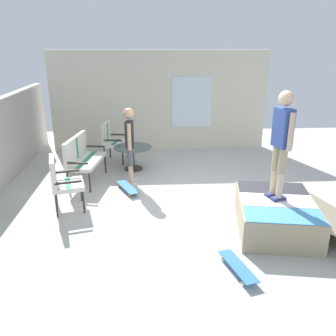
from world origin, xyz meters
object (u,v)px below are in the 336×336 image
object	(u,v)px
patio_bench	(81,155)
patio_chair_near_house	(111,138)
patio_table	(133,153)
skate_ramp	(278,215)
skateboard_by_bench	(127,187)
person_skater	(282,138)
skateboard_spare	(238,266)
person_watching	(130,141)
patio_chair_by_wall	(61,179)

from	to	relation	value
patio_bench	patio_chair_near_house	xyz separation A→B (m)	(1.38, -0.52, -0.00)
patio_table	skate_ramp	bearing A→B (deg)	-140.92
patio_table	skateboard_by_bench	distance (m)	1.38
skate_ramp	person_skater	size ratio (longest dim) A/B	1.22
person_skater	skateboard_spare	bearing A→B (deg)	143.63
skateboard_by_bench	skateboard_spare	size ratio (longest dim) A/B	0.98
patio_chair_near_house	patio_table	distance (m)	0.90
patio_bench	skateboard_by_bench	size ratio (longest dim) A/B	1.63
patio_chair_near_house	patio_table	world-z (taller)	patio_chair_near_house
patio_chair_near_house	person_watching	size ratio (longest dim) A/B	0.61
patio_chair_by_wall	person_skater	xyz separation A→B (m)	(-0.85, -3.67, 0.94)
skate_ramp	patio_table	distance (m)	3.95
patio_chair_by_wall	skateboard_spare	distance (m)	3.50
skateboard_by_bench	skateboard_spare	bearing A→B (deg)	-150.04
patio_bench	patio_chair_near_house	world-z (taller)	same
patio_bench	person_skater	bearing A→B (deg)	-122.36
patio_chair_near_house	person_skater	size ratio (longest dim) A/B	0.58
patio_bench	skateboard_by_bench	world-z (taller)	patio_bench
person_watching	skate_ramp	bearing A→B (deg)	-130.48
skateboard_spare	person_skater	bearing A→B (deg)	-36.37
patio_chair_by_wall	patio_table	distance (m)	2.46
patio_table	skateboard_by_bench	xyz separation A→B (m)	(-1.34, 0.08, -0.32)
patio_chair_near_house	patio_chair_by_wall	size ratio (longest dim) A/B	1.00
person_skater	skateboard_spare	world-z (taller)	person_skater
patio_bench	patio_table	xyz separation A→B (m)	(0.73, -1.09, -0.21)
patio_chair_by_wall	skateboard_by_bench	world-z (taller)	patio_chair_by_wall
patio_chair_near_house	patio_table	size ratio (longest dim) A/B	1.13
patio_chair_by_wall	person_watching	bearing A→B (deg)	-44.99
skate_ramp	patio_chair_near_house	size ratio (longest dim) A/B	2.09
person_skater	skateboard_by_bench	world-z (taller)	person_skater
person_watching	patio_chair_by_wall	bearing A→B (deg)	135.01
patio_table	person_watching	world-z (taller)	person_watching
patio_bench	patio_table	size ratio (longest dim) A/B	1.47
skate_ramp	patio_chair_by_wall	distance (m)	3.84
skateboard_spare	skate_ramp	bearing A→B (deg)	-39.72
person_skater	skateboard_by_bench	distance (m)	3.35
skate_ramp	patio_bench	size ratio (longest dim) A/B	1.61
skate_ramp	skateboard_by_bench	distance (m)	3.09
skateboard_by_bench	skateboard_spare	distance (m)	3.28
skate_ramp	patio_table	size ratio (longest dim) A/B	2.37
person_skater	skateboard_by_bench	xyz separation A→B (m)	(1.63, 2.53, -1.47)
skate_ramp	skateboard_spare	distance (m)	1.47
patio_bench	patio_chair_by_wall	size ratio (longest dim) A/B	1.30
patio_chair_by_wall	skateboard_spare	xyz separation A→B (m)	(-2.06, -2.78, -0.53)
person_watching	skateboard_spare	distance (m)	3.73
patio_chair_by_wall	person_skater	distance (m)	3.88
person_watching	skateboard_spare	xyz separation A→B (m)	(-3.26, -1.58, -0.89)
patio_chair_near_house	patio_bench	bearing A→B (deg)	159.58
skateboard_spare	patio_chair_by_wall	bearing A→B (deg)	53.44
person_skater	person_watching	bearing A→B (deg)	50.34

